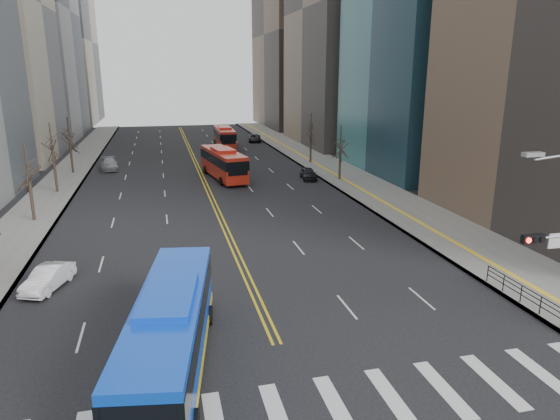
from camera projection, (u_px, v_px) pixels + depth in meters
name	position (u px, v px, depth m)	size (l,w,h in m)	color
ground	(307.00, 411.00, 19.27)	(220.00, 220.00, 0.00)	black
sidewalk_right	(337.00, 171.00, 65.37)	(7.00, 130.00, 0.15)	gray
sidewalk_left	(59.00, 185.00, 57.67)	(5.00, 130.00, 0.15)	gray
crosswalk	(307.00, 411.00, 19.27)	(26.70, 4.00, 0.01)	silver
centerline	(196.00, 164.00, 70.79)	(0.55, 100.00, 0.01)	gold
pedestrian_railing	(521.00, 291.00, 27.91)	(0.06, 6.06, 1.02)	black
street_trees	(136.00, 154.00, 48.71)	(35.20, 47.20, 7.60)	#32271E
blue_bus	(170.00, 330.00, 21.38)	(4.82, 13.15, 3.73)	blue
red_bus_near	(223.00, 162.00, 60.86)	(4.50, 12.12, 3.74)	red
red_bus_far	(225.00, 136.00, 85.55)	(3.10, 11.64, 3.67)	red
car_white	(48.00, 278.00, 30.00)	(1.45, 4.17, 1.37)	white
car_dark_mid	(308.00, 174.00, 60.76)	(1.65, 4.11, 1.40)	black
car_silver	(109.00, 164.00, 66.67)	(2.10, 5.18, 1.50)	gray
car_dark_far	(255.00, 138.00, 93.52)	(2.26, 4.90, 1.36)	black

